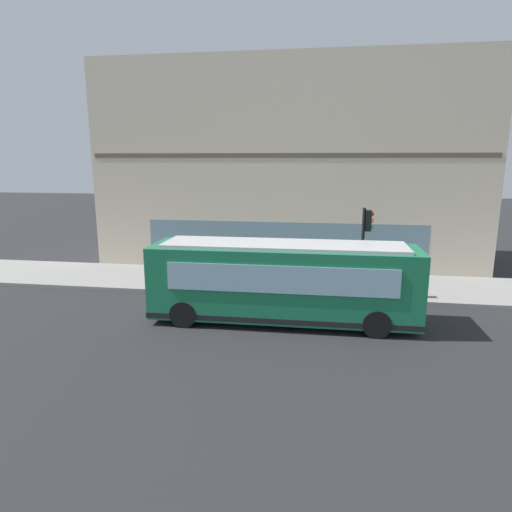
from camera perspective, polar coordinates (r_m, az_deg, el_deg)
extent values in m
plane|color=#262628|center=(17.72, 1.29, -7.96)|extent=(120.00, 120.00, 0.00)
cube|color=gray|center=(22.39, 2.94, -3.43)|extent=(4.72, 40.00, 0.15)
cube|color=beige|center=(27.41, 4.35, 11.46)|extent=(7.04, 21.70, 11.51)
cube|color=brown|center=(24.05, 3.73, 12.73)|extent=(0.36, 21.26, 0.24)
cube|color=slate|center=(24.38, 3.56, 1.55)|extent=(0.12, 15.19, 2.40)
cube|color=#197247|center=(16.96, 3.48, -3.23)|extent=(2.57, 10.02, 2.70)
cube|color=silver|center=(16.64, 3.54, 1.45)|extent=(2.18, 9.01, 0.12)
cube|color=#8CB2C6|center=(17.95, -12.55, -1.16)|extent=(2.20, 0.09, 1.20)
cube|color=#8CB2C6|center=(18.09, 3.84, -0.94)|extent=(0.11, 8.20, 1.00)
cube|color=#8CB2C6|center=(15.64, 3.10, -3.05)|extent=(0.11, 8.20, 1.00)
cube|color=black|center=(17.31, 3.43, -6.96)|extent=(2.61, 10.06, 0.20)
cylinder|color=black|center=(18.98, -7.19, -5.07)|extent=(0.31, 1.00, 1.00)
cylinder|color=black|center=(16.90, -9.28, -7.35)|extent=(0.31, 1.00, 1.00)
cylinder|color=black|center=(18.44, 14.39, -5.89)|extent=(0.31, 1.00, 1.00)
cylinder|color=black|center=(16.29, 15.20, -8.40)|extent=(0.31, 1.00, 1.00)
cylinder|color=black|center=(19.95, 13.43, 0.37)|extent=(0.14, 0.14, 3.96)
cube|color=black|center=(19.73, 14.18, 4.41)|extent=(0.32, 0.24, 0.90)
sphere|color=red|center=(19.71, 14.60, 5.20)|extent=(0.20, 0.20, 0.20)
sphere|color=yellow|center=(19.74, 14.56, 4.40)|extent=(0.20, 0.20, 0.20)
sphere|color=green|center=(19.78, 14.52, 3.60)|extent=(0.20, 0.20, 0.20)
cylinder|color=gold|center=(20.80, 5.02, -3.68)|extent=(0.24, 0.24, 0.55)
sphere|color=gold|center=(20.71, 5.04, -2.74)|extent=(0.22, 0.22, 0.22)
cylinder|color=gold|center=(20.78, 5.49, -3.57)|extent=(0.10, 0.12, 0.10)
cylinder|color=gold|center=(20.95, 5.05, -3.43)|extent=(0.12, 0.10, 0.10)
cylinder|color=gold|center=(23.49, -12.07, -1.77)|extent=(0.14, 0.14, 0.77)
cylinder|color=gold|center=(23.65, -11.90, -1.67)|extent=(0.14, 0.14, 0.77)
cylinder|color=silver|center=(23.41, -12.06, -0.08)|extent=(0.32, 0.32, 0.61)
sphere|color=tan|center=(23.33, -12.11, 0.90)|extent=(0.21, 0.21, 0.21)
cylinder|color=#8C3F8C|center=(22.09, 8.28, -2.52)|extent=(0.14, 0.14, 0.77)
cylinder|color=#8C3F8C|center=(22.24, 8.52, -2.42)|extent=(0.14, 0.14, 0.77)
cylinder|color=#99994C|center=(22.00, 8.46, -0.73)|extent=(0.32, 0.32, 0.61)
sphere|color=tan|center=(21.92, 8.49, 0.32)|extent=(0.21, 0.21, 0.21)
cube|color=#BF3F19|center=(22.63, -9.16, -2.02)|extent=(0.44, 0.40, 0.90)
cube|color=#8CB2C6|center=(22.53, -8.67, -1.60)|extent=(0.35, 0.03, 0.30)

